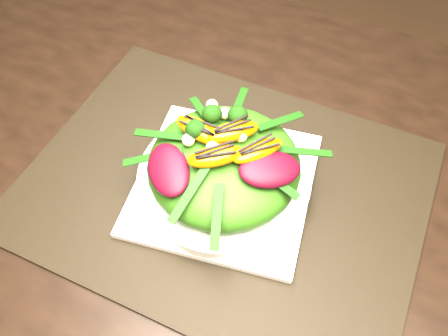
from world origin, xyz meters
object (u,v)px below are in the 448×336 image
at_px(dining_table, 92,137).
at_px(placemat, 224,186).
at_px(orange_segment, 231,138).
at_px(plate_base, 224,184).
at_px(lettuce_mound, 224,165).
at_px(salad_bowl, 224,178).

distance_m(dining_table, placemat, 0.24).
relative_size(placemat, orange_segment, 7.76).
xyz_separation_m(plate_base, lettuce_mound, (0.00, -0.00, 0.04)).
bearing_deg(orange_segment, lettuce_mound, -106.75).
height_order(dining_table, orange_segment, dining_table).
relative_size(dining_table, salad_bowl, 6.74).
distance_m(dining_table, salad_bowl, 0.24).
height_order(placemat, orange_segment, orange_segment).
distance_m(dining_table, lettuce_mound, 0.25).
distance_m(plate_base, lettuce_mound, 0.04).
height_order(dining_table, placemat, dining_table).
bearing_deg(plate_base, orange_segment, 73.25).
relative_size(dining_table, plate_base, 6.75).
bearing_deg(salad_bowl, placemat, 180.00).
relative_size(salad_bowl, orange_segment, 3.39).
height_order(lettuce_mound, orange_segment, orange_segment).
height_order(placemat, lettuce_mound, lettuce_mound).
bearing_deg(orange_segment, plate_base, -106.75).
distance_m(plate_base, salad_bowl, 0.01).
bearing_deg(orange_segment, salad_bowl, -106.75).
distance_m(plate_base, orange_segment, 0.09).
xyz_separation_m(dining_table, plate_base, (0.24, -0.00, 0.03)).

